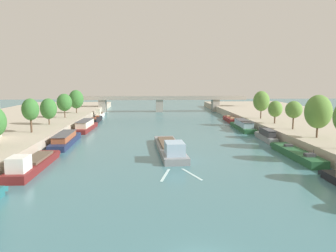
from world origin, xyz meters
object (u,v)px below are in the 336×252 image
object	(u,v)px
barge_midriver	(170,148)
bridge_far	(159,101)
moored_boat_left_far	(100,114)
moored_boat_left_upstream	(86,126)
tree_right_midway	(275,109)
moored_boat_right_end	(243,126)
tree_right_nearest	(318,112)
tree_left_distant	(64,102)
tree_right_third	(261,101)
moored_boat_left_second	(32,164)
tree_left_by_lamp	(30,110)
tree_left_third	(76,99)
moored_boat_left_gap_after	(65,140)
moored_boat_right_midway	(296,154)
tree_left_midway	(48,109)
moored_boat_right_gap_after	(266,135)
moored_boat_right_far	(230,119)
moored_boat_left_end	(96,120)
tree_right_end_of_row	(294,110)

from	to	relation	value
barge_midriver	bridge_far	world-z (taller)	bridge_far
barge_midriver	moored_boat_left_far	xyz separation A→B (m)	(-20.92, 57.37, 0.04)
moored_boat_left_upstream	tree_right_midway	xyz separation A→B (m)	(46.79, -6.10, 4.67)
moored_boat_left_upstream	moored_boat_right_end	size ratio (longest dim) A/B	0.96
moored_boat_left_upstream	tree_right_nearest	bearing A→B (deg)	-29.23
moored_boat_left_far	tree_left_distant	world-z (taller)	tree_left_distant
tree_left_distant	bridge_far	size ratio (longest dim) A/B	0.10
tree_right_midway	tree_right_third	distance (m)	10.37
bridge_far	moored_boat_left_upstream	bearing A→B (deg)	-112.63
moored_boat_left_second	moored_boat_right_end	xyz separation A→B (m)	(40.71, 36.92, 0.11)
tree_left_by_lamp	tree_left_third	size ratio (longest dim) A/B	0.93
moored_boat_left_far	moored_boat_right_end	world-z (taller)	moored_boat_left_far
moored_boat_left_gap_after	moored_boat_right_midway	world-z (taller)	moored_boat_left_gap_after
tree_left_midway	tree_right_nearest	bearing A→B (deg)	-21.02
moored_boat_right_gap_after	tree_left_midway	size ratio (longest dim) A/B	1.85
moored_boat_right_end	tree_left_third	size ratio (longest dim) A/B	2.29
moored_boat_left_gap_after	tree_left_by_lamp	xyz separation A→B (m)	(-7.09, 1.70, 5.87)
moored_boat_left_gap_after	tree_left_by_lamp	distance (m)	9.36
moored_boat_right_midway	tree_left_midway	bearing A→B (deg)	150.79
tree_left_distant	tree_right_nearest	distance (m)	64.93
moored_boat_right_far	moored_boat_left_upstream	bearing A→B (deg)	-158.85
moored_boat_left_end	moored_boat_right_end	world-z (taller)	moored_boat_left_end
tree_right_nearest	moored_boat_left_gap_after	bearing A→B (deg)	171.11
moored_boat_right_midway	tree_right_midway	xyz separation A→B (m)	(6.15, 26.18, 5.13)
moored_boat_left_upstream	moored_boat_left_far	bearing A→B (deg)	91.76
moored_boat_right_gap_after	tree_right_end_of_row	size ratio (longest dim) A/B	1.90
moored_boat_left_far	moored_boat_right_midway	world-z (taller)	moored_boat_left_far
moored_boat_right_far	barge_midriver	bearing A→B (deg)	-115.91
moored_boat_left_far	tree_right_end_of_row	world-z (taller)	tree_right_end_of_row
moored_boat_left_gap_after	tree_right_third	size ratio (longest dim) A/B	2.26
tree_left_third	tree_right_midway	bearing A→B (deg)	-27.64
moored_boat_right_midway	moored_boat_left_second	bearing A→B (deg)	-172.21
tree_left_distant	moored_boat_right_far	bearing A→B (deg)	8.00
barge_midriver	tree_right_nearest	size ratio (longest dim) A/B	2.82
tree_right_midway	tree_left_distant	bearing A→B (deg)	164.37
tree_right_third	moored_boat_left_far	bearing A→B (deg)	151.70
tree_left_distant	tree_left_third	distance (m)	13.02
moored_boat_right_far	bridge_far	world-z (taller)	bridge_far
moored_boat_left_gap_after	moored_boat_right_gap_after	size ratio (longest dim) A/B	1.48
moored_boat_right_midway	tree_left_distant	bearing A→B (deg)	139.29
bridge_far	tree_left_distant	bearing A→B (deg)	-125.05
tree_right_nearest	tree_right_midway	bearing A→B (deg)	90.68
barge_midriver	moored_boat_right_far	size ratio (longest dim) A/B	1.78
tree_left_midway	tree_right_nearest	world-z (taller)	tree_right_nearest
moored_boat_left_upstream	tree_left_third	size ratio (longest dim) A/B	2.20
bridge_far	moored_boat_left_far	bearing A→B (deg)	-138.77
tree_right_third	tree_left_by_lamp	bearing A→B (deg)	-158.46
moored_boat_left_far	tree_left_by_lamp	world-z (taller)	tree_left_by_lamp
tree_left_midway	tree_right_midway	world-z (taller)	tree_left_midway
moored_boat_left_far	tree_right_midway	xyz separation A→B (m)	(47.71, -35.98, 4.83)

